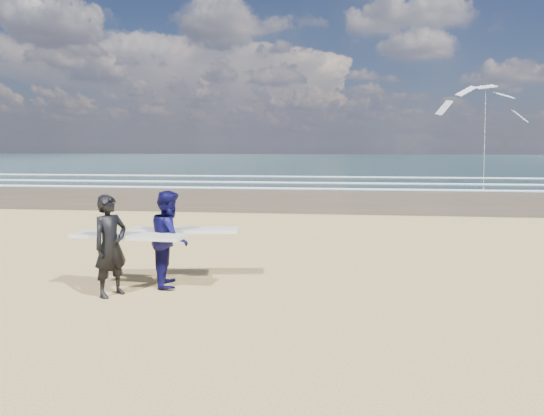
# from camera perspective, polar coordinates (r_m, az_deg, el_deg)

# --- Properties ---
(ocean) EXTENTS (220.00, 100.00, 0.02)m
(ocean) POSITION_cam_1_polar(r_m,az_deg,el_deg) (81.05, 17.70, 5.23)
(ocean) COLOR #172E32
(ocean) RESTS_ON ground
(surfer_near) EXTENTS (2.23, 1.10, 1.91)m
(surfer_near) POSITION_cam_1_polar(r_m,az_deg,el_deg) (9.56, -18.25, -4.11)
(surfer_near) COLOR black
(surfer_near) RESTS_ON ground
(surfer_far) EXTENTS (2.24, 1.28, 1.93)m
(surfer_far) POSITION_cam_1_polar(r_m,az_deg,el_deg) (9.95, -11.82, -3.44)
(surfer_far) COLOR #0C0B3E
(surfer_far) RESTS_ON ground
(kite_1) EXTENTS (5.96, 4.76, 7.82)m
(kite_1) POSITION_cam_1_polar(r_m,az_deg,el_deg) (35.19, 23.78, 9.51)
(kite_1) COLOR slate
(kite_1) RESTS_ON ground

